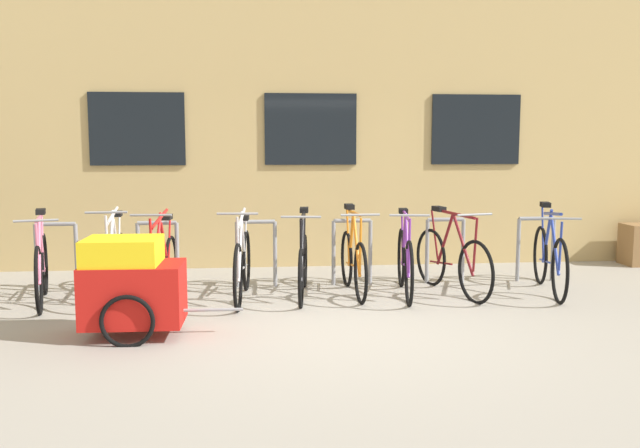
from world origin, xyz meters
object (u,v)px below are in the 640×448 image
at_px(bicycle_red, 162,267).
at_px(bicycle_maroon, 452,260).
at_px(bicycle_silver, 242,265).
at_px(bicycle_purple, 405,261).
at_px(bicycle_orange, 353,261).
at_px(bicycle_black, 303,264).
at_px(bike_trailer, 132,285).
at_px(bicycle_pink, 41,268).
at_px(bicycle_white, 115,265).
at_px(bicycle_blue, 550,259).

bearing_deg(bicycle_red, bicycle_maroon, 0.19).
height_order(bicycle_silver, bicycle_purple, bicycle_silver).
height_order(bicycle_orange, bicycle_black, bicycle_orange).
bearing_deg(bicycle_orange, bike_trailer, -145.57).
bearing_deg(bicycle_black, bicycle_pink, -178.62).
distance_m(bicycle_maroon, bicycle_black, 1.78).
height_order(bicycle_pink, bicycle_white, bicycle_white).
relative_size(bicycle_orange, bicycle_black, 0.96).
distance_m(bicycle_pink, bicycle_purple, 4.14).
distance_m(bicycle_silver, bicycle_black, 0.71).
xyz_separation_m(bicycle_silver, bicycle_red, (-0.91, 0.06, -0.02)).
bearing_deg(bicycle_maroon, bicycle_pink, -179.52).
distance_m(bicycle_silver, bike_trailer, 1.73).
height_order(bicycle_silver, bike_trailer, bicycle_silver).
bearing_deg(bicycle_orange, bicycle_pink, -177.90).
height_order(bicycle_blue, bicycle_purple, bicycle_blue).
bearing_deg(bicycle_red, bicycle_white, 167.41).
bearing_deg(bike_trailer, bicycle_orange, 34.43).
height_order(bicycle_orange, bicycle_blue, bicycle_blue).
bearing_deg(bike_trailer, bicycle_blue, 16.93).
distance_m(bicycle_maroon, bicycle_pink, 4.72).
xyz_separation_m(bicycle_white, bike_trailer, (0.47, -1.60, 0.10)).
bearing_deg(bicycle_pink, bicycle_purple, 0.08).
height_order(bicycle_silver, bicycle_orange, bicycle_silver).
bearing_deg(bicycle_pink, bicycle_silver, -0.91).
xyz_separation_m(bicycle_maroon, bicycle_black, (-1.78, 0.03, -0.02)).
xyz_separation_m(bicycle_blue, bike_trailer, (-4.66, -1.42, 0.08)).
bearing_deg(bicycle_black, bicycle_white, 177.89).
bearing_deg(bicycle_red, bicycle_pink, -178.80).
xyz_separation_m(bicycle_silver, bicycle_blue, (3.66, 0.00, 0.00)).
bearing_deg(bicycle_black, bicycle_blue, -1.96).
distance_m(bicycle_silver, bicycle_red, 0.92).
bearing_deg(bicycle_white, bicycle_black, -2.11).
height_order(bicycle_silver, bicycle_maroon, bicycle_silver).
height_order(bicycle_red, bicycle_purple, bicycle_red).
bearing_deg(bicycle_white, bicycle_silver, -7.25).
height_order(bicycle_silver, bicycle_red, bicycle_silver).
height_order(bicycle_white, bike_trailer, bicycle_white).
bearing_deg(bicycle_maroon, bicycle_purple, -176.70).
distance_m(bicycle_purple, bike_trailer, 3.24).
relative_size(bicycle_orange, bicycle_purple, 0.95).
height_order(bicycle_pink, bicycle_purple, bicycle_pink).
height_order(bicycle_maroon, bicycle_white, bicycle_white).
bearing_deg(bicycle_silver, bicycle_purple, 1.24).
bearing_deg(bicycle_red, bicycle_silver, -3.96).
height_order(bicycle_blue, bicycle_maroon, bicycle_blue).
relative_size(bicycle_blue, bike_trailer, 1.23).
bearing_deg(bicycle_white, bicycle_blue, -2.03).
bearing_deg(bicycle_blue, bicycle_purple, 178.81).
relative_size(bicycle_white, bicycle_purple, 1.01).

